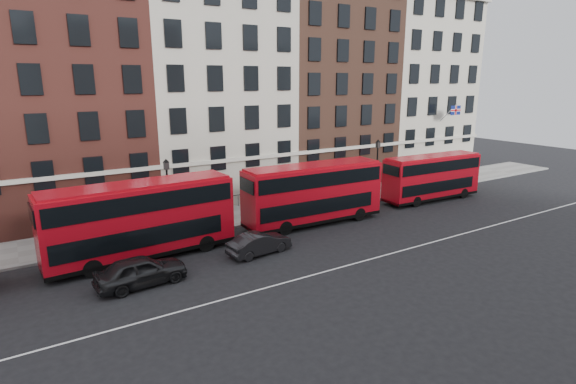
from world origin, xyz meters
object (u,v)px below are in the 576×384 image
bus_c (313,192)px  traffic_light (460,161)px  bus_d (432,176)px  car_rear (141,271)px  car_front (259,243)px  bus_b (140,219)px

bus_c → traffic_light: bearing=10.3°
bus_c → traffic_light: (20.95, 3.03, -0.03)m
bus_d → traffic_light: (7.82, 3.03, 0.22)m
car_rear → traffic_light: bearing=-83.0°
car_front → bus_c: bearing=-70.5°
car_front → traffic_light: (27.32, 6.22, 1.75)m
car_rear → bus_c: bearing=-78.9°
bus_d → car_front: bearing=-168.1°
car_rear → bus_b: bearing=-19.6°
car_rear → car_front: 7.53m
bus_b → traffic_light: size_ratio=3.51×
car_front → bus_b: bearing=56.6°
bus_c → car_front: (-6.37, -3.19, -1.79)m
car_rear → car_front: (7.51, 0.58, -0.12)m
bus_d → car_rear: bearing=-169.4°
bus_b → bus_c: 12.83m
bus_c → bus_d: bearing=2.1°
car_front → bus_d: bearing=-87.9°
car_front → car_rear: bearing=87.3°
bus_b → car_front: size_ratio=2.73×
bus_c → car_front: bus_c is taller
bus_c → traffic_light: size_ratio=3.39×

